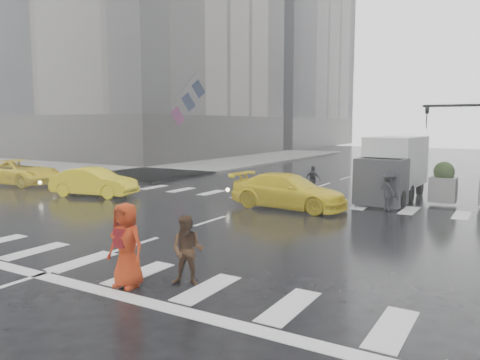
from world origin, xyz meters
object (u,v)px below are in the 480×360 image
Objects in this scene: pedestrian_orange at (126,245)px; taxi_front at (95,179)px; pedestrian_brown at (188,250)px; box_truck at (392,167)px; taxi_mid at (94,182)px.

taxi_front is (-11.79, 9.77, -0.25)m from pedestrian_orange.
pedestrian_brown is 0.83× the size of pedestrian_orange.
taxi_front is at bearing -155.13° from box_truck.
box_truck reaches higher than pedestrian_orange.
pedestrian_brown is 1.36m from pedestrian_orange.
taxi_front is 15.16m from box_truck.
pedestrian_orange is 0.46× the size of taxi_front.
box_truck reaches higher than taxi_front.
taxi_front is 0.95× the size of taxi_mid.
pedestrian_brown is at bearing -91.31° from box_truck.
taxi_front is (-12.88, 8.96, -0.09)m from pedestrian_brown.
box_truck is (1.21, 14.48, 0.80)m from pedestrian_brown.
pedestrian_brown reaches higher than taxi_front.
taxi_mid is at bearing 125.60° from pedestrian_brown.
pedestrian_brown is 0.38× the size of taxi_front.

